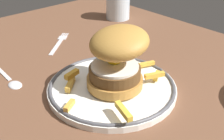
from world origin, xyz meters
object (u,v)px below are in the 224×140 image
fork (59,42)px  spoon (12,81)px  dinner_plate (112,87)px  water_glass (118,6)px  burger (118,58)px

fork → spoon: size_ratio=0.88×
dinner_plate → water_glass: bearing=135.4°
fork → spoon: 20.89cm
burger → fork: (-27.51, 4.17, -7.21)cm
burger → fork: 28.74cm
dinner_plate → spoon: bearing=-140.2°
fork → burger: bearing=-8.6°
water_glass → burger: bearing=-43.2°
dinner_plate → water_glass: water_glass is taller
spoon → water_glass: bearing=108.4°
water_glass → spoon: 46.18cm
burger → spoon: size_ratio=0.92×
dinner_plate → fork: 26.92cm
burger → spoon: bearing=-140.8°
dinner_plate → water_glass: (-30.65, 30.25, 3.30)cm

